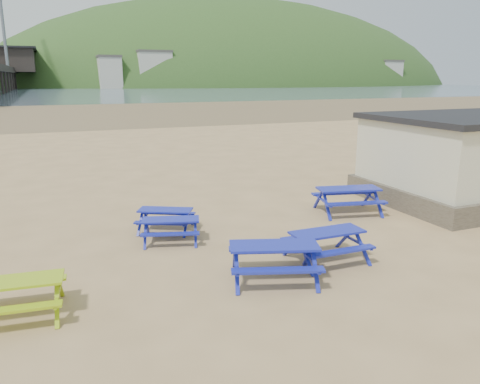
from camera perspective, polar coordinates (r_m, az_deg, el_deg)
name	(u,v)px	position (r m, az deg, el deg)	size (l,w,h in m)	color
ground	(218,243)	(13.06, -2.70, -6.24)	(400.00, 400.00, 0.00)	tan
wet_sand	(81,111)	(66.85, -18.84, 9.34)	(400.00, 400.00, 0.00)	olive
sea	(58,89)	(181.67, -21.27, 11.59)	(400.00, 400.00, 0.00)	#495B68
picnic_table_blue_a	(171,230)	(13.22, -8.41, -4.61)	(1.86, 1.66, 0.66)	#1520AE
picnic_table_blue_b	(166,220)	(14.16, -9.05, -3.37)	(1.98, 1.85, 0.66)	#1520AE
picnic_table_blue_c	(348,200)	(16.17, 13.03, -1.00)	(2.37, 2.07, 0.86)	#1520AE
picnic_table_blue_d	(274,262)	(10.71, 4.15, -8.49)	(2.40, 2.16, 0.83)	#1520AE
picnic_table_blue_e	(327,246)	(11.93, 10.52, -6.46)	(1.86, 1.50, 0.78)	#1520AE
picnic_table_yellow	(15,299)	(10.10, -25.75, -11.64)	(1.93, 1.62, 0.75)	#9EAE0D
amenity_block	(476,158)	(19.44, 26.78, 3.76)	(7.40, 5.40, 3.15)	#665B4C
pier	(2,73)	(190.32, -27.02, 12.75)	(24.00, 220.00, 39.29)	black
headland_town	(233,103)	(259.33, -0.82, 10.74)	(264.00, 144.00, 108.00)	#2D4C1E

